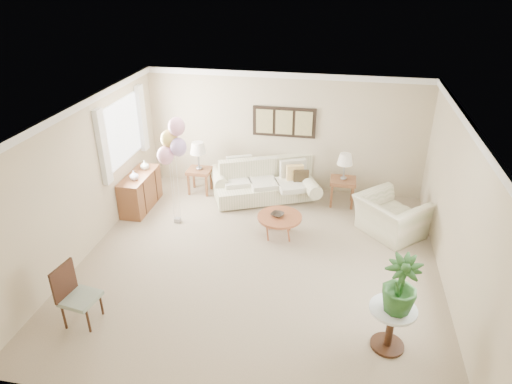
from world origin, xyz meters
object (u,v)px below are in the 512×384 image
(coffee_table, at_px, (280,218))
(sofa, at_px, (264,184))
(armchair, at_px, (390,216))
(accent_chair, at_px, (75,294))
(balloon_cluster, at_px, (172,143))

(coffee_table, bearing_deg, sofa, 110.54)
(sofa, distance_m, armchair, 2.74)
(coffee_table, relative_size, armchair, 0.73)
(accent_chair, relative_size, balloon_cluster, 0.44)
(sofa, relative_size, coffee_table, 3.11)
(coffee_table, distance_m, accent_chair, 3.73)
(sofa, distance_m, balloon_cluster, 2.39)
(coffee_table, xyz_separation_m, balloon_cluster, (-2.01, 0.12, 1.28))
(armchair, distance_m, balloon_cluster, 4.24)
(sofa, relative_size, armchair, 2.28)
(coffee_table, height_order, balloon_cluster, balloon_cluster)
(sofa, xyz_separation_m, coffee_table, (0.55, -1.46, 0.06))
(armchair, distance_m, accent_chair, 5.54)
(sofa, height_order, coffee_table, sofa)
(armchair, relative_size, balloon_cluster, 0.53)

